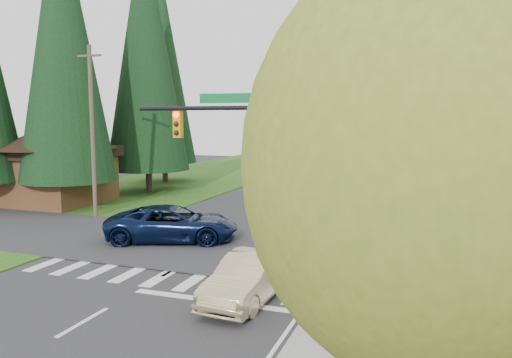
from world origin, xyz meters
The scene contains 31 objects.
ground centered at (0.00, 0.00, 0.00)m, with size 120.00×120.00×0.00m, color #28282B.
grass_east centered at (13.00, 20.00, 0.03)m, with size 14.00×110.00×0.06m, color #184813.
grass_west centered at (-13.00, 20.00, 0.03)m, with size 14.00×110.00×0.06m, color #184813.
cross_street centered at (0.00, 8.00, 0.00)m, with size 120.00×8.00×0.10m, color #28282B.
sidewalk_east centered at (6.90, 22.00, 0.07)m, with size 1.80×80.00×0.13m, color gray.
curb_east centered at (6.05, 22.00, 0.07)m, with size 0.20×80.00×0.13m, color gray.
stone_wall_north centered at (8.60, 30.00, 0.35)m, with size 0.70×40.00×0.70m, color #4C4438.
traffic_signal centered at (4.37, 4.50, 4.98)m, with size 8.70×0.37×6.80m.
brown_building centered at (-15.00, 15.00, 3.14)m, with size 8.40×8.40×5.40m.
utility_pole centered at (-9.50, 12.00, 5.14)m, with size 1.60×0.24×10.00m.
decid_tree_0 centered at (9.20, 14.00, 5.60)m, with size 4.80×4.80×8.37m.
decid_tree_1 centered at (9.30, 21.00, 5.80)m, with size 5.20×5.20×8.80m.
decid_tree_2 centered at (9.10, 28.00, 5.93)m, with size 5.00×5.00×8.82m.
decid_tree_3 centered at (9.20, 35.00, 5.66)m, with size 5.00×5.00×8.55m.
decid_tree_4 centered at (9.30, 42.00, 6.06)m, with size 5.40×5.40×9.18m.
decid_tree_5 centered at (9.10, 49.00, 5.53)m, with size 4.80×4.80×8.30m.
decid_tree_6 centered at (9.20, 56.00, 5.86)m, with size 5.20×5.20×8.86m.
decid_tree_south centered at (9.30, -6.00, 5.27)m, with size 4.60×4.60×7.92m.
conifer_w_a centered at (-13.00, 14.00, 10.79)m, with size 6.12×6.12×19.80m.
conifer_w_b centered at (-16.00, 18.00, 9.79)m, with size 5.44×5.44×17.80m.
conifer_w_c centered at (-12.00, 22.00, 11.29)m, with size 6.46×6.46×20.80m.
conifer_w_e centered at (-14.00, 28.00, 10.29)m, with size 5.78×5.78×18.80m.
conifer_e_b centered at (15.00, 34.00, 10.79)m, with size 6.12×6.12×19.80m.
conifer_e_c centered at (14.00, 48.00, 9.29)m, with size 5.10×5.10×16.80m.
sedan_champagne centered at (3.88, 2.24, 0.75)m, with size 1.58×4.54×1.50m, color #CEBE89.
suv_navy centered at (-2.26, 8.31, 0.85)m, with size 2.84×6.15×1.71m, color #0A1535.
parked_car_a centered at (5.08, 21.74, 0.70)m, with size 1.66×4.12×1.40m, color #BCBBC1.
parked_car_b centered at (5.60, 29.00, 0.77)m, with size 2.15×5.29×1.54m, color slate.
parked_car_c centered at (5.60, 35.98, 0.65)m, with size 1.37×3.93×1.29m, color #AFAFB4.
parked_car_d centered at (4.20, 36.00, 0.70)m, with size 1.66×4.14×1.41m, color silver.
parked_car_e centered at (4.20, 47.25, 0.74)m, with size 2.08×5.11×1.48m, color #A1A0A5.
Camera 1 is at (9.30, -12.26, 5.82)m, focal length 35.00 mm.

